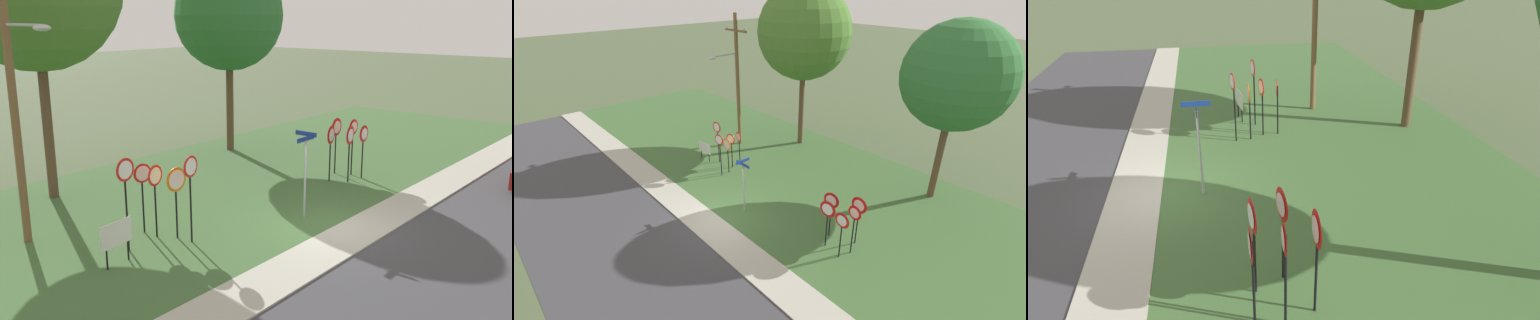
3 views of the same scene
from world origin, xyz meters
The scene contains 16 objects.
ground_plane centered at (0.00, 0.00, 0.00)m, with size 160.00×160.00×0.00m, color #4C5B3D.
sidewalk_strip centered at (0.00, -0.80, 0.03)m, with size 44.00×1.60×0.06m, color #ADAA9E.
grass_median centered at (0.00, 6.00, 0.02)m, with size 44.00×12.00×0.04m, color #3D6033.
stop_sign_near_left centered at (-5.27, 3.52, 2.03)m, with size 0.67×0.13×2.76m.
stop_sign_near_right centered at (-3.67, 2.58, 1.96)m, with size 0.64×0.14×2.67m.
stop_sign_far_left centered at (-4.08, 3.68, 1.68)m, with size 0.64×0.15×2.29m.
stop_sign_far_center centered at (-4.09, 4.28, 1.62)m, with size 0.60×0.12×2.23m.
stop_sign_far_right centered at (-3.73, 3.14, 1.66)m, with size 0.75×0.09×2.23m.
yield_sign_near_left centered at (4.39, 2.91, 1.75)m, with size 0.76×0.15×2.30m.
yield_sign_near_right centered at (5.77, 2.70, 1.81)m, with size 0.66×0.11×2.40m.
yield_sign_far_left centered at (4.74, 2.24, 1.77)m, with size 0.77×0.13×2.33m.
yield_sign_far_right centered at (5.52, 3.36, 1.84)m, with size 0.77×0.10×2.41m.
yield_sign_center centered at (5.61, 2.11, 1.70)m, with size 0.71×0.10×2.24m.
street_name_post centered at (0.24, 1.26, 1.79)m, with size 0.96×0.82×2.94m.
utility_pole centered at (-6.80, 6.27, 4.79)m, with size 2.10×2.29×8.81m.
notice_board centered at (-6.06, 2.99, 0.87)m, with size 1.10×0.16×1.25m.
Camera 3 is at (12.17, 1.49, 6.81)m, focal length 31.06 mm.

